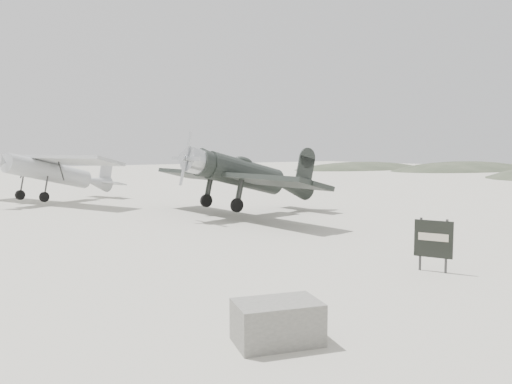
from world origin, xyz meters
TOP-DOWN VIEW (x-y plane):
  - ground at (0.00, 0.00)m, footprint 160.00×160.00m
  - hill_east_north at (60.00, 28.00)m, footprint 36.00×18.00m
  - hill_northeast at (50.00, 40.00)m, footprint 32.00×16.00m
  - lowwing_monoplane at (2.94, 3.75)m, footprint 8.26×11.52m
  - highwing_monoplane at (-3.64, 15.55)m, footprint 8.66×11.55m
  - equipment_block at (-6.00, -10.10)m, footprint 1.66×1.30m
  - sign_board at (0.48, -8.58)m, footprint 0.47×0.95m

SIDE VIEW (x-z plane):
  - ground at x=0.00m, z-range 0.00..0.00m
  - hill_east_north at x=60.00m, z-range -3.00..3.00m
  - hill_northeast at x=50.00m, z-range -2.60..2.60m
  - equipment_block at x=-6.00m, z-range 0.00..0.73m
  - sign_board at x=0.48m, z-range 0.14..1.60m
  - lowwing_monoplane at x=2.94m, z-range 0.11..3.83m
  - highwing_monoplane at x=-3.64m, z-range 0.42..3.77m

